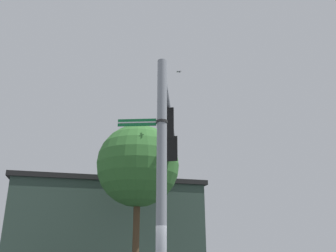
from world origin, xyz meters
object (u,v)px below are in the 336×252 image
at_px(traffic_light_mid_inner, 173,149).
at_px(street_name_sign, 150,122).
at_px(traffic_light_nearest_pole, 168,124).
at_px(bird_flying, 179,72).

relative_size(traffic_light_mid_inner, street_name_sign, 0.88).
xyz_separation_m(traffic_light_nearest_pole, bird_flying, (-0.15, 3.30, 3.98)).
distance_m(traffic_light_nearest_pole, bird_flying, 5.17).
xyz_separation_m(traffic_light_nearest_pole, street_name_sign, (0.06, -2.70, -0.86)).
xyz_separation_m(traffic_light_nearest_pole, traffic_light_mid_inner, (-0.55, 3.57, 0.00)).
bearing_deg(traffic_light_mid_inner, street_name_sign, -84.52).
bearing_deg(street_name_sign, traffic_light_nearest_pole, 91.17).
bearing_deg(traffic_light_mid_inner, bird_flying, -34.55).
height_order(traffic_light_nearest_pole, traffic_light_mid_inner, same).
bearing_deg(bird_flying, traffic_light_nearest_pole, -87.41).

